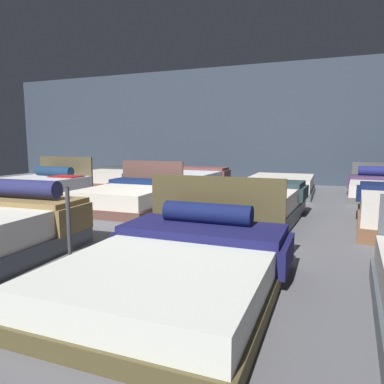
{
  "coord_description": "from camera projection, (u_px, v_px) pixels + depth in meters",
  "views": [
    {
      "loc": [
        2.34,
        -5.22,
        1.23
      ],
      "look_at": [
        0.2,
        0.14,
        0.42
      ],
      "focal_mm": 33.55,
      "sensor_mm": 36.0,
      "label": 1
    }
  ],
  "objects": [
    {
      "name": "bed_2",
      "position": [
        180.0,
        266.0,
        2.99
      ],
      "size": [
        1.67,
        2.17,
        0.87
      ],
      "rotation": [
        0.0,
        0.0,
        0.01
      ],
      "color": "brown",
      "rests_on": "ground_plane"
    },
    {
      "name": "bed_9",
      "position": [
        190.0,
        180.0,
        9.34
      ],
      "size": [
        1.65,
        2.05,
        0.54
      ],
      "rotation": [
        0.0,
        0.0,
        -0.02
      ],
      "color": "#302F32",
      "rests_on": "ground_plane"
    },
    {
      "name": "price_sign",
      "position": [
        69.0,
        235.0,
        3.44
      ],
      "size": [
        0.28,
        0.24,
        0.92
      ],
      "color": "#3F3F44",
      "rests_on": "ground_plane"
    },
    {
      "name": "bed_8",
      "position": [
        116.0,
        178.0,
        10.22
      ],
      "size": [
        1.65,
        1.96,
        0.49
      ],
      "rotation": [
        0.0,
        0.0,
        0.04
      ],
      "color": "brown",
      "rests_on": "ground_plane"
    },
    {
      "name": "bed_5",
      "position": [
        131.0,
        197.0,
        6.63
      ],
      "size": [
        1.57,
        1.96,
        0.84
      ],
      "rotation": [
        0.0,
        0.0,
        0.03
      ],
      "color": "brown",
      "rests_on": "ground_plane"
    },
    {
      "name": "showroom_back_wall",
      "position": [
        254.0,
        125.0,
        10.77
      ],
      "size": [
        18.0,
        0.06,
        3.5
      ],
      "primitive_type": "cube",
      "color": "#333D4C",
      "rests_on": "ground_plane"
    },
    {
      "name": "bed_6",
      "position": [
        251.0,
        203.0,
        5.8
      ],
      "size": [
        1.62,
        2.08,
        0.56
      ],
      "rotation": [
        0.0,
        0.0,
        -0.05
      ],
      "color": "black",
      "rests_on": "ground_plane"
    },
    {
      "name": "ground_plane",
      "position": [
        178.0,
        219.0,
        5.83
      ],
      "size": [
        18.0,
        18.0,
        0.02
      ],
      "primitive_type": "cube",
      "color": "#5B5B60"
    },
    {
      "name": "bed_4",
      "position": [
        35.0,
        190.0,
        7.38
      ],
      "size": [
        1.66,
        1.98,
        0.9
      ],
      "rotation": [
        0.0,
        0.0,
        -0.04
      ],
      "color": "brown",
      "rests_on": "ground_plane"
    },
    {
      "name": "bed_10",
      "position": [
        281.0,
        185.0,
        8.51
      ],
      "size": [
        1.49,
        2.01,
        0.42
      ],
      "rotation": [
        0.0,
        0.0,
        0.01
      ],
      "color": "#4F585C",
      "rests_on": "ground_plane"
    }
  ]
}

